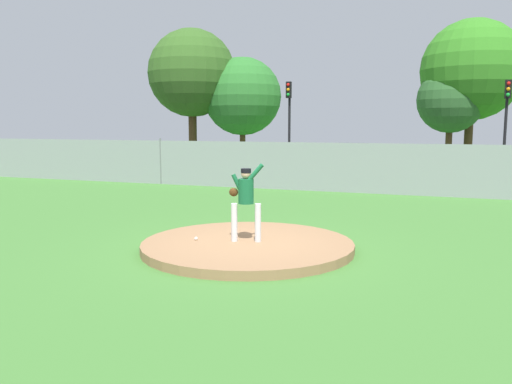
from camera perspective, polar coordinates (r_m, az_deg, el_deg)
The scene contains 15 objects.
ground_plane at distance 16.65m, azimuth 6.58°, elevation -1.69°, with size 80.00×80.00×0.00m, color #427A33.
asphalt_strip at distance 24.93m, azimuth 11.24°, elevation 1.26°, with size 44.00×7.00×0.01m, color #2B2B2D.
pitchers_mound at distance 11.01m, azimuth -0.92°, elevation -5.90°, with size 4.45×4.45×0.18m, color #99704C.
pitcher_youth at distance 10.82m, azimuth -1.16°, elevation -0.50°, with size 0.79×0.32×1.66m.
baseball at distance 11.16m, azimuth -6.59°, elevation -5.08°, with size 0.07×0.07×0.07m, color white.
chainlink_fence at distance 20.42m, azimuth 9.30°, elevation 2.65°, with size 40.02×0.07×2.02m.
parked_car_slate at distance 24.78m, azimuth 9.96°, elevation 3.13°, with size 1.82×4.09×1.73m.
parked_car_white at distance 24.82m, azimuth 18.27°, elevation 2.83°, with size 1.92×4.37×1.67m.
traffic_cone_orange at distance 24.81m, azimuth -8.12°, elevation 1.89°, with size 0.40×0.40×0.55m.
traffic_light_near at distance 29.83m, azimuth 3.63°, elevation 8.92°, with size 0.28×0.46×4.99m.
traffic_light_far at distance 28.53m, azimuth 25.74°, elevation 7.98°, with size 0.28×0.46×4.76m.
tree_broad_right at distance 35.23m, azimuth -7.04°, elevation 12.77°, with size 5.72×5.72×8.81m.
tree_tall_centre at distance 34.81m, azimuth -1.49°, elevation 10.41°, with size 5.10×5.10×6.99m.
tree_broad_left at distance 31.41m, azimuth 20.54°, elevation 9.40°, with size 3.69×3.69×5.82m.
tree_bushy_near at distance 32.15m, azimuth 22.56°, elevation 12.22°, with size 5.60×5.60×8.43m.
Camera 1 is at (3.88, -9.98, 2.63)m, focal length 36.53 mm.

